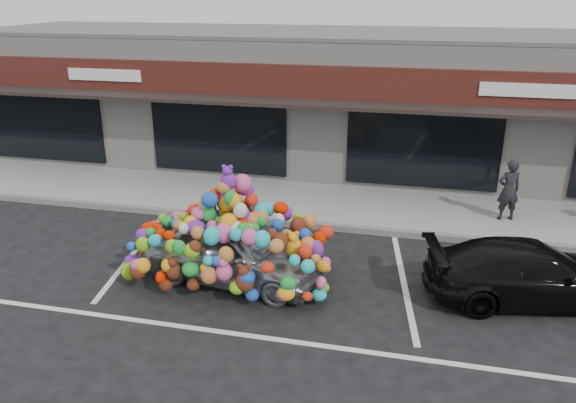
# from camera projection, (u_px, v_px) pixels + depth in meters

# --- Properties ---
(ground) EXTENTS (90.00, 90.00, 0.00)m
(ground) POSITION_uv_depth(u_px,v_px,m) (268.00, 272.00, 11.79)
(ground) COLOR black
(ground) RESTS_ON ground
(shop_building) EXTENTS (24.00, 7.20, 4.31)m
(shop_building) POSITION_uv_depth(u_px,v_px,m) (333.00, 98.00, 18.70)
(shop_building) COLOR beige
(shop_building) RESTS_ON ground
(sidewalk) EXTENTS (26.00, 3.00, 0.15)m
(sidewalk) POSITION_uv_depth(u_px,v_px,m) (306.00, 203.00, 15.40)
(sidewalk) COLOR gray
(sidewalk) RESTS_ON ground
(kerb) EXTENTS (26.00, 0.18, 0.16)m
(kerb) POSITION_uv_depth(u_px,v_px,m) (294.00, 224.00, 14.04)
(kerb) COLOR slate
(kerb) RESTS_ON ground
(parking_stripe_left) EXTENTS (0.73, 4.37, 0.01)m
(parking_stripe_left) POSITION_uv_depth(u_px,v_px,m) (133.00, 253.00, 12.65)
(parking_stripe_left) COLOR silver
(parking_stripe_left) RESTS_ON ground
(parking_stripe_mid) EXTENTS (0.73, 4.37, 0.01)m
(parking_stripe_mid) POSITION_uv_depth(u_px,v_px,m) (404.00, 283.00, 11.37)
(parking_stripe_mid) COLOR silver
(parking_stripe_mid) RESTS_ON ground
(lane_line) EXTENTS (14.00, 0.12, 0.01)m
(lane_line) POSITION_uv_depth(u_px,v_px,m) (349.00, 349.00, 9.27)
(lane_line) COLOR silver
(lane_line) RESTS_ON ground
(toy_car) EXTENTS (2.74, 4.22, 2.33)m
(toy_car) POSITION_uv_depth(u_px,v_px,m) (232.00, 244.00, 11.23)
(toy_car) COLOR #949B9D
(toy_car) RESTS_ON ground
(black_sedan) EXTENTS (2.38, 4.20, 1.15)m
(black_sedan) POSITION_uv_depth(u_px,v_px,m) (531.00, 273.00, 10.56)
(black_sedan) COLOR black
(black_sedan) RESTS_ON ground
(pedestrian_a) EXTENTS (0.65, 0.52, 1.55)m
(pedestrian_a) POSITION_uv_depth(u_px,v_px,m) (509.00, 190.00, 13.85)
(pedestrian_a) COLOR black
(pedestrian_a) RESTS_ON sidewalk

